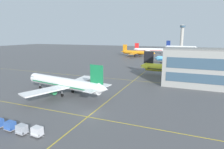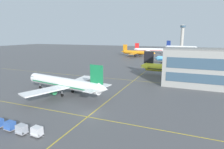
# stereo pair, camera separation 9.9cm
# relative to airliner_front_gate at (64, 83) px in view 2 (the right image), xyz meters

# --- Properties ---
(ground_plane) EXTENTS (600.00, 600.00, 0.00)m
(ground_plane) POSITION_rel_airliner_front_gate_xyz_m (15.72, -10.75, -3.64)
(ground_plane) COLOR #4C4C4F
(airliner_front_gate) EXTENTS (34.22, 29.16, 10.66)m
(airliner_front_gate) POSITION_rel_airliner_front_gate_xyz_m (0.00, 0.00, 0.00)
(airliner_front_gate) COLOR white
(airliner_front_gate) RESTS_ON ground
(airliner_second_row) EXTENTS (36.76, 31.57, 11.42)m
(airliner_second_row) POSITION_rel_airliner_front_gate_xyz_m (32.87, 39.51, 0.26)
(airliner_second_row) COLOR yellow
(airliner_second_row) RESTS_ON ground
(airliner_third_row) EXTENTS (32.36, 27.71, 10.06)m
(airliner_third_row) POSITION_rel_airliner_front_gate_xyz_m (30.79, 80.66, -0.21)
(airliner_third_row) COLOR #5BB7E5
(airliner_third_row) RESTS_ON ground
(airliner_far_left_stand) EXTENTS (33.53, 28.54, 10.46)m
(airliner_far_left_stand) POSITION_rel_airliner_front_gate_xyz_m (-7.04, 119.16, -0.07)
(airliner_far_left_stand) COLOR orange
(airliner_far_left_stand) RESTS_ON ground
(airliner_far_right_stand) EXTENTS (34.14, 29.22, 10.61)m
(airliner_far_right_stand) POSITION_rel_airliner_front_gate_xyz_m (-3.95, 155.46, -0.02)
(airliner_far_right_stand) COLOR white
(airliner_far_right_stand) RESTS_ON ground
(airliner_distant_taxiway) EXTENTS (39.59, 33.64, 12.37)m
(airliner_distant_taxiway) POSITION_rel_airliner_front_gate_xyz_m (25.88, 200.96, 0.58)
(airliner_distant_taxiway) COLOR white
(airliner_distant_taxiway) RESTS_ON ground
(taxiway_markings) EXTENTS (158.58, 87.06, 0.01)m
(taxiway_markings) POSITION_rel_airliner_front_gate_xyz_m (15.72, 7.04, -3.64)
(taxiway_markings) COLOR yellow
(taxiway_markings) RESTS_ON ground
(baggage_cart_row_middle) EXTENTS (2.79, 1.79, 1.86)m
(baggage_cart_row_middle) POSITION_rel_airliner_front_gate_xyz_m (4.50, -24.31, -2.64)
(baggage_cart_row_middle) COLOR #99999E
(baggage_cart_row_middle) RESTS_ON ground
(baggage_cart_row_fourth) EXTENTS (2.79, 1.79, 1.86)m
(baggage_cart_row_fourth) POSITION_rel_airliner_front_gate_xyz_m (7.85, -24.50, -2.64)
(baggage_cart_row_fourth) COLOR #99999E
(baggage_cart_row_fourth) RESTS_ON ground
(baggage_cart_row_fifth) EXTENTS (2.79, 1.79, 1.86)m
(baggage_cart_row_fifth) POSITION_rel_airliner_front_gate_xyz_m (11.19, -24.02, -2.64)
(baggage_cart_row_fifth) COLOR #99999E
(baggage_cart_row_fifth) RESTS_ON ground
(control_tower) EXTENTS (8.82, 8.82, 36.73)m
(control_tower) POSITION_rel_airliner_front_gate_xyz_m (23.19, 293.66, 17.73)
(control_tower) COLOR #ADA89E
(control_tower) RESTS_ON ground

